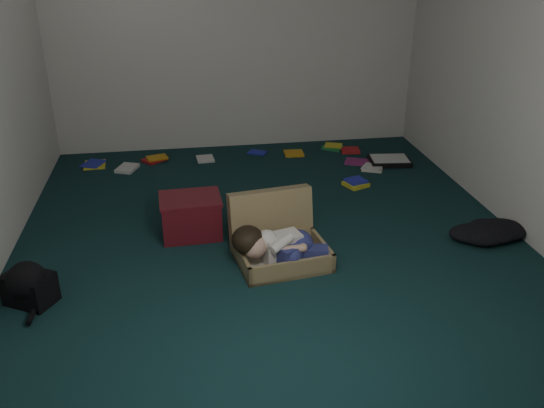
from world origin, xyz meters
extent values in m
plane|color=#0F292B|center=(0.00, 0.00, 0.00)|extent=(4.50, 4.50, 0.00)
plane|color=white|center=(0.00, 2.25, 1.30)|extent=(4.50, 0.00, 4.50)
plane|color=white|center=(0.00, -2.25, 1.30)|extent=(4.50, 0.00, 4.50)
plane|color=white|center=(2.00, 0.00, 1.30)|extent=(0.00, 4.50, 4.50)
cube|color=#8E794E|center=(0.03, -0.47, 0.07)|extent=(0.71, 0.55, 0.15)
cube|color=beige|center=(0.03, -0.47, 0.04)|extent=(0.64, 0.49, 0.02)
cube|color=#8E794E|center=(-0.01, -0.17, 0.23)|extent=(0.67, 0.29, 0.48)
cube|color=white|center=(0.01, -0.49, 0.16)|extent=(0.31, 0.23, 0.20)
sphere|color=tan|center=(-0.19, -0.55, 0.21)|extent=(0.18, 0.18, 0.18)
ellipsoid|color=black|center=(-0.23, -0.50, 0.25)|extent=(0.23, 0.24, 0.20)
ellipsoid|color=navy|center=(0.15, -0.46, 0.16)|extent=(0.21, 0.24, 0.20)
cube|color=navy|center=(0.09, -0.57, 0.15)|extent=(0.27, 0.23, 0.13)
cube|color=navy|center=(0.23, -0.56, 0.13)|extent=(0.24, 0.15, 0.10)
sphere|color=white|center=(0.31, -0.52, 0.11)|extent=(0.10, 0.10, 0.10)
sphere|color=white|center=(0.32, -0.58, 0.10)|extent=(0.09, 0.09, 0.09)
cylinder|color=tan|center=(0.08, -0.60, 0.20)|extent=(0.17, 0.08, 0.06)
cube|color=#591219|center=(-0.62, 0.12, 0.15)|extent=(0.48, 0.38, 0.31)
cube|color=#591219|center=(-0.62, 0.12, 0.32)|extent=(0.50, 0.40, 0.02)
cube|color=black|center=(1.53, 1.41, 0.03)|extent=(0.46, 0.36, 0.05)
cube|color=white|center=(1.53, 1.41, 0.06)|extent=(0.41, 0.32, 0.01)
cube|color=yellow|center=(-1.58, 1.85, 0.01)|extent=(0.22, 0.17, 0.02)
cube|color=red|center=(-0.96, 1.89, 0.01)|extent=(0.28, 0.27, 0.02)
cube|color=white|center=(-0.41, 1.84, 0.01)|extent=(0.22, 0.26, 0.02)
cube|color=#2028B0|center=(0.17, 1.95, 0.01)|extent=(0.24, 0.27, 0.02)
cube|color=orange|center=(0.57, 1.84, 0.01)|extent=(0.28, 0.26, 0.02)
cube|color=#227F3A|center=(1.04, 1.95, 0.01)|extent=(0.24, 0.19, 0.02)
cube|color=#96256C|center=(1.19, 1.49, 0.01)|extent=(0.28, 0.27, 0.02)
cube|color=beige|center=(1.30, 1.28, 0.01)|extent=(0.21, 0.25, 0.02)
cube|color=yellow|center=(0.99, 0.87, 0.01)|extent=(0.25, 0.27, 0.02)
cube|color=red|center=(1.22, 1.84, 0.01)|extent=(0.28, 0.25, 0.02)
cube|color=white|center=(-1.23, 1.67, 0.01)|extent=(0.25, 0.20, 0.02)
camera|label=1|loc=(-0.64, -4.08, 2.21)|focal=38.00mm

